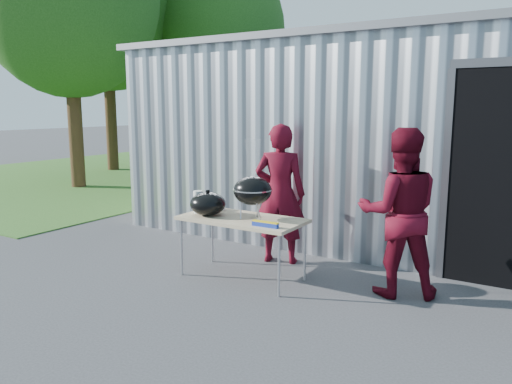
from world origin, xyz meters
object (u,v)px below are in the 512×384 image
Objects in this scene: kettle_grill at (253,184)px; person_bystander at (399,213)px; person_cook at (280,194)px; folding_table at (242,221)px.

person_bystander is at bearing 15.60° from kettle_grill.
kettle_grill is 1.69m from person_bystander.
person_cook is 1.00× the size of person_bystander.
person_cook is at bearing 85.25° from folding_table.
kettle_grill is at bearing 5.65° from folding_table.
kettle_grill is 0.51× the size of person_bystander.
folding_table is 1.83m from person_bystander.
person_bystander is (1.61, 0.45, -0.24)m from kettle_grill.
person_bystander is at bearing 14.83° from folding_table.
person_cook reaches higher than kettle_grill.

